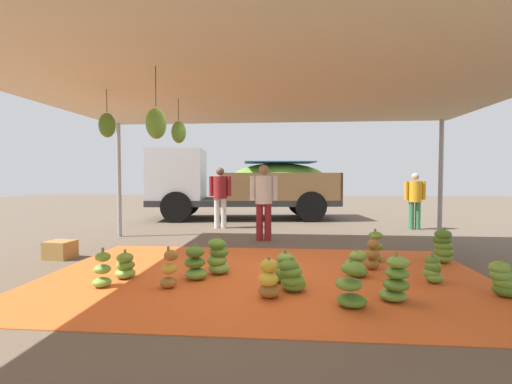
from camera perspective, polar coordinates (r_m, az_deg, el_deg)
ground_plane at (r=8.52m, az=2.67°, el=-7.61°), size 40.00×40.00×0.00m
tarp_orange at (r=5.59m, az=1.39°, el=-12.96°), size 6.53×4.18×0.01m
tent_canopy at (r=5.45m, az=1.05°, el=15.81°), size 8.00×7.00×2.84m
banana_bunch_0 at (r=4.60m, az=2.00°, el=-13.51°), size 0.34×0.37×0.51m
banana_bunch_1 at (r=4.42m, az=14.56°, el=-14.00°), size 0.43×0.44×0.57m
banana_bunch_2 at (r=5.57m, az=34.03°, el=-11.25°), size 0.43×0.41×0.47m
banana_bunch_3 at (r=5.78m, az=25.76°, el=-10.85°), size 0.33×0.33×0.42m
banana_bunch_4 at (r=5.72m, az=15.34°, el=-10.81°), size 0.43×0.40×0.43m
banana_bunch_5 at (r=4.77m, az=20.89°, el=-12.73°), size 0.45×0.44×0.59m
banana_bunch_6 at (r=5.69m, az=-5.91°, el=-10.05°), size 0.43×0.42×0.58m
banana_bunch_7 at (r=7.12m, az=27.03°, el=-7.63°), size 0.43×0.46×0.61m
banana_bunch_8 at (r=5.25m, az=4.53°, el=-11.76°), size 0.43×0.43×0.45m
banana_bunch_9 at (r=4.89m, az=5.50°, el=-12.92°), size 0.49×0.48×0.44m
banana_bunch_10 at (r=6.78m, az=17.97°, el=-8.24°), size 0.38×0.37×0.57m
banana_bunch_11 at (r=5.44m, az=-9.42°, el=-10.99°), size 0.44×0.44×0.52m
banana_bunch_12 at (r=6.19m, az=17.65°, el=-9.38°), size 0.29×0.31×0.52m
banana_bunch_13 at (r=5.11m, az=-13.32°, el=-11.77°), size 0.32×0.31×0.56m
banana_bunch_14 at (r=5.44m, az=-22.76°, el=-11.24°), size 0.35×0.35×0.52m
banana_bunch_15 at (r=5.77m, az=-19.64°, el=-10.81°), size 0.34×0.36×0.42m
cargo_truck_main at (r=12.84m, az=-2.60°, el=1.37°), size 6.62×2.96×2.40m
worker_0 at (r=11.16m, az=23.45°, el=-0.65°), size 0.58×0.35×1.58m
worker_1 at (r=10.55m, az=-5.58°, el=-0.11°), size 0.64×0.39×1.74m
worker_2 at (r=8.47m, az=1.21°, el=-0.69°), size 0.64×0.39×1.75m
crate_0 at (r=7.61m, az=-28.12°, el=-7.91°), size 0.50×0.45×0.32m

